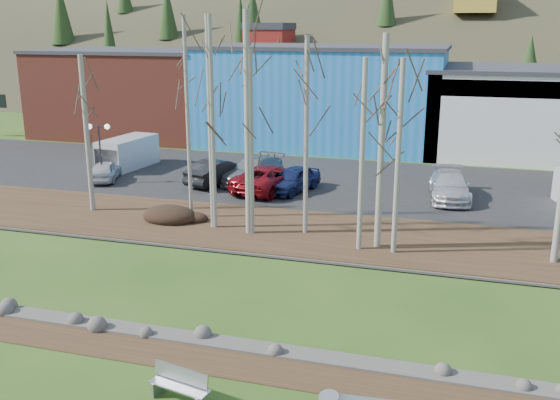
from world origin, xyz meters
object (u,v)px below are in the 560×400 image
(bench_intact, at_px, (180,385))
(street_lamp, at_px, (99,137))
(car_0, at_px, (105,170))
(van_grey, at_px, (126,153))
(car_1, at_px, (218,171))
(car_3, at_px, (253,170))
(car_2, at_px, (269,178))
(car_5, at_px, (450,186))
(car_4, at_px, (293,179))

(bench_intact, distance_m, street_lamp, 25.57)
(car_0, height_order, van_grey, van_grey)
(car_1, height_order, car_3, car_1)
(car_1, bearing_deg, car_3, -135.26)
(car_3, bearing_deg, car_0, -154.47)
(car_2, height_order, car_5, car_2)
(car_0, xyz_separation_m, car_4, (12.45, 0.70, 0.10))
(van_grey, bearing_deg, car_2, -9.10)
(car_0, bearing_deg, car_2, 163.26)
(street_lamp, distance_m, car_2, 11.12)
(bench_intact, xyz_separation_m, van_grey, (-15.79, 24.80, 0.76))
(bench_intact, height_order, car_3, car_3)
(car_5, xyz_separation_m, van_grey, (-22.18, 1.99, 0.29))
(van_grey, bearing_deg, car_1, -10.73)
(bench_intact, height_order, car_0, car_0)
(street_lamp, relative_size, car_2, 0.66)
(car_1, relative_size, car_3, 0.89)
(car_1, distance_m, car_3, 2.23)
(street_lamp, bearing_deg, car_3, 3.52)
(car_1, height_order, car_5, car_1)
(bench_intact, xyz_separation_m, car_5, (6.39, 22.81, 0.47))
(car_2, distance_m, car_3, 2.39)
(car_2, bearing_deg, street_lamp, 18.29)
(car_0, distance_m, car_5, 21.69)
(car_5, distance_m, van_grey, 22.28)
(bench_intact, distance_m, car_4, 22.01)
(car_0, bearing_deg, street_lamp, 84.00)
(car_2, distance_m, car_4, 1.47)
(car_5, bearing_deg, van_grey, 169.27)
(car_5, relative_size, van_grey, 1.06)
(street_lamp, bearing_deg, car_0, 89.37)
(street_lamp, relative_size, car_5, 0.71)
(car_3, xyz_separation_m, car_4, (3.08, -1.54, -0.03))
(car_2, height_order, van_grey, van_grey)
(car_2, bearing_deg, car_1, 0.52)
(car_0, xyz_separation_m, car_1, (7.37, 1.25, 0.14))
(car_4, xyz_separation_m, car_5, (9.17, 0.99, 0.02))
(car_1, relative_size, car_4, 1.08)
(car_1, bearing_deg, street_lamp, 32.92)
(car_4, xyz_separation_m, van_grey, (-13.01, 2.98, 0.30))
(street_lamp, relative_size, car_1, 0.79)
(bench_intact, bearing_deg, car_4, 109.53)
(car_0, height_order, car_2, car_2)
(car_0, bearing_deg, bench_intact, 106.48)
(street_lamp, bearing_deg, bench_intact, -67.57)
(car_1, bearing_deg, car_5, -160.05)
(car_1, distance_m, car_2, 3.70)
(car_1, height_order, van_grey, van_grey)
(car_2, relative_size, car_5, 1.08)
(street_lamp, height_order, car_4, street_lamp)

